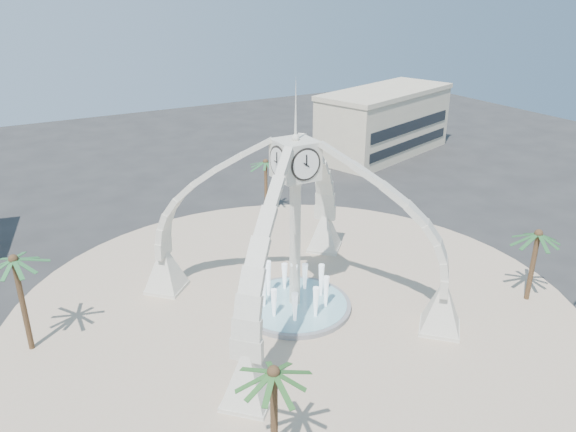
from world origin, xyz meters
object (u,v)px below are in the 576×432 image
clock_tower (295,225)px  palm_west (14,261)px  palm_east (538,234)px  palm_south (274,374)px  fountain (295,305)px  palm_north (266,163)px

clock_tower → palm_west: clock_tower is taller
palm_east → palm_south: 23.81m
clock_tower → fountain: clock_tower is taller
palm_south → palm_west: bearing=119.3°
palm_north → clock_tower: bearing=-111.0°
fountain → palm_west: bearing=166.5°
fountain → clock_tower: bearing=-90.0°
fountain → palm_north: 18.69m
clock_tower → palm_west: size_ratio=2.55×
palm_east → palm_west: (-32.30, 11.36, 1.03)m
clock_tower → palm_east: size_ratio=3.00×
palm_south → palm_east: bearing=11.0°
palm_south → palm_north: bearing=63.3°
clock_tower → palm_north: 18.04m
clock_tower → palm_east: (15.41, -7.29, -1.28)m
clock_tower → palm_south: size_ratio=2.83×
palm_west → palm_north: 26.61m
palm_east → fountain: bearing=154.7°
fountain → palm_north: size_ratio=1.33×
clock_tower → palm_west: bearing=166.5°
palm_west → palm_east: bearing=-19.4°
palm_north → fountain: bearing=-111.0°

